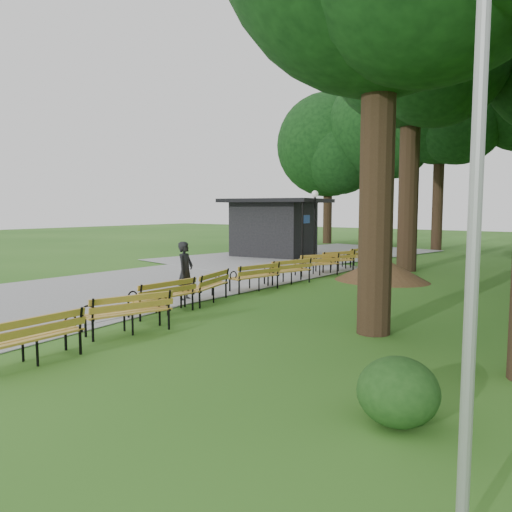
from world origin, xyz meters
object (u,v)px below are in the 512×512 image
Objects in this scene: lamp_post at (315,211)px; bench_3 at (206,286)px; metal_pole at (479,128)px; bench_6 at (317,264)px; bench_0 at (29,338)px; bench_5 at (287,271)px; bench_1 at (128,312)px; bench_8 at (358,257)px; kiosk at (274,228)px; bench_4 at (254,277)px; person at (185,271)px; bench_2 at (162,297)px; bench_7 at (335,261)px; lawn_tree_2 at (413,41)px; dirt_mound at (382,269)px.

bench_3 is at bearing -75.04° from lamp_post.
metal_pole is 15.58m from bench_6.
bench_5 is at bearing -173.59° from bench_0.
bench_1 is 1.00× the size of bench_3.
bench_1 is at bearing 16.93° from bench_8.
bench_0 is at bearing 176.99° from metal_pole.
kiosk reaches higher than bench_1.
bench_4 is at bearing -171.37° from bench_0.
bench_8 is (0.39, 10.35, -0.39)m from person.
bench_2 is 9.89m from bench_7.
bench_7 is 2.11m from bench_8.
bench_4 is 0.15× the size of lawn_tree_2.
bench_7 is at bearing 10.62° from bench_8.
bench_5 reaches higher than dirt_mound.
bench_3 is 6.52m from bench_6.
dirt_mound is 1.50× the size of bench_0.
bench_6 is (-0.13, 4.15, 0.00)m from bench_4.
bench_5 is (2.90, -6.85, -2.00)m from lamp_post.
bench_6 is at bearing -51.58° from kiosk.
bench_5 is 3.93m from bench_7.
person is 0.88× the size of bench_0.
bench_3 is at bearing -171.15° from bench_2.
lamp_post reaches higher than bench_8.
kiosk is at bearing 128.33° from metal_pole.
bench_1 is at bearing 24.62° from bench_5.
metal_pole is 18.67m from bench_8.
bench_5 is at bearing -171.89° from bench_4.
bench_5 is 1.00× the size of bench_6.
bench_8 is at bearing -24.89° from kiosk.
kiosk is (-5.32, 12.05, 0.70)m from person.
kiosk is 11.19m from lawn_tree_2.
dirt_mound is 1.50× the size of bench_1.
bench_0 is 5.97m from bench_3.
metal_pole reaches higher than dirt_mound.
bench_6 is at bearing 11.56° from bench_8.
lawn_tree_2 is at bearing 111.35° from metal_pole.
bench_2 is at bearing -98.67° from lawn_tree_2.
bench_1 is 1.00× the size of bench_5.
bench_2 and bench_6 have the same top height.
bench_1 is (3.94, -14.50, -2.00)m from lamp_post.
bench_4 is (-1.45, 8.18, 0.00)m from bench_0.
bench_3 is at bearing -108.95° from dirt_mound.
dirt_mound is 1.50× the size of bench_2.
lamp_post is 1.81× the size of bench_1.
bench_3 is (2.94, -11.00, -2.00)m from lamp_post.
metal_pole is 3.35× the size of bench_7.
dirt_mound is 4.30m from bench_8.
bench_6 is at bearing -20.32° from person.
kiosk is at bearing -94.78° from bench_8.
bench_6 reaches higher than dirt_mound.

